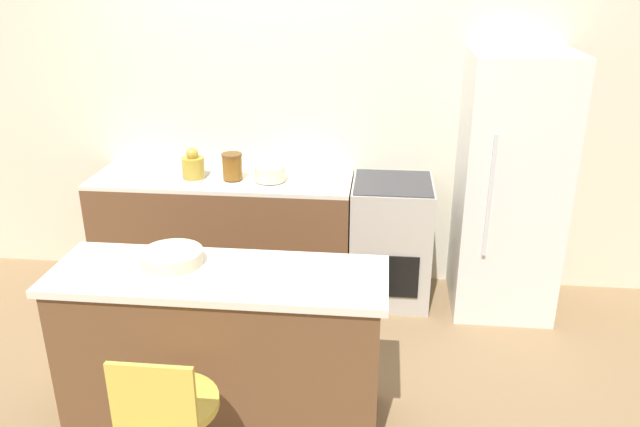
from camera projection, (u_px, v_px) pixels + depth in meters
name	position (u px, v px, depth m)	size (l,w,h in m)	color
ground_plane	(256.00, 309.00, 4.53)	(14.00, 14.00, 0.00)	#8E704C
wall_back	(266.00, 114.00, 4.64)	(8.00, 0.06, 2.60)	beige
back_counter	(225.00, 234.00, 4.69)	(1.89, 0.59, 0.90)	brown
kitchen_island	(223.00, 347.00, 3.30)	(1.71, 0.57, 0.90)	brown
oven_range	(390.00, 241.00, 4.57)	(0.57, 0.61, 0.90)	#B7B2A8
refrigerator	(509.00, 187.00, 4.29)	(0.68, 0.69, 1.83)	silver
kettle	(193.00, 165.00, 4.47)	(0.16, 0.16, 0.22)	#B29333
mixing_bowl	(270.00, 173.00, 4.43)	(0.22, 0.22, 0.10)	beige
canister_jar	(232.00, 166.00, 4.44)	(0.15, 0.15, 0.19)	brown
fruit_bowl	(172.00, 257.00, 3.21)	(0.32, 0.32, 0.07)	beige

